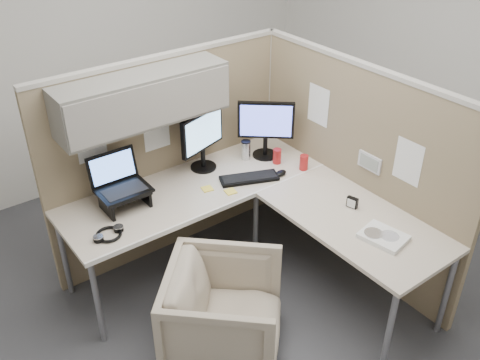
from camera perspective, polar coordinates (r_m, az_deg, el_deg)
ground at (r=4.09m, az=1.00°, el=-12.15°), size 4.50×4.50×0.00m
partition_back at (r=3.93m, az=-8.81°, el=5.18°), size 2.00×0.36×1.63m
partition_right at (r=4.06m, az=11.80°, el=1.29°), size 0.07×2.03×1.63m
desk at (r=3.79m, az=1.43°, el=-2.77°), size 2.00×1.98×0.73m
office_chair at (r=3.48m, az=-1.73°, el=-13.53°), size 0.96×0.96×0.72m
monitor_left at (r=4.03m, az=-4.04°, el=4.69°), size 0.43×0.20×0.47m
monitor_right at (r=4.20m, az=2.77°, el=5.89°), size 0.36×0.31×0.47m
laptop_station at (r=3.73m, az=-12.52°, el=-0.82°), size 0.35×0.30×0.36m
keyboard at (r=3.99m, az=0.98°, el=0.18°), size 0.46×0.30×0.02m
mouse at (r=4.06m, az=4.39°, el=0.75°), size 0.11×0.08×0.04m
travel_mug at (r=4.23m, az=0.63°, el=3.22°), size 0.07×0.07×0.16m
soda_can_green at (r=4.13m, az=6.83°, el=1.87°), size 0.07×0.07×0.12m
soda_can_silver at (r=4.20m, az=3.98°, el=2.56°), size 0.07×0.07×0.12m
sticky_note_d at (r=3.89m, az=-3.51°, el=-0.94°), size 0.09×0.09×0.01m
sticky_note_b at (r=3.85m, az=-1.02°, el=-1.24°), size 0.09×0.09×0.01m
headphones at (r=3.53m, az=-13.83°, el=-5.63°), size 0.21×0.19×0.03m
paper_stack at (r=3.52m, az=15.05°, el=-5.85°), size 0.26×0.31×0.03m
desk_clock at (r=3.76m, az=11.88°, el=-2.36°), size 0.05×0.08×0.08m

